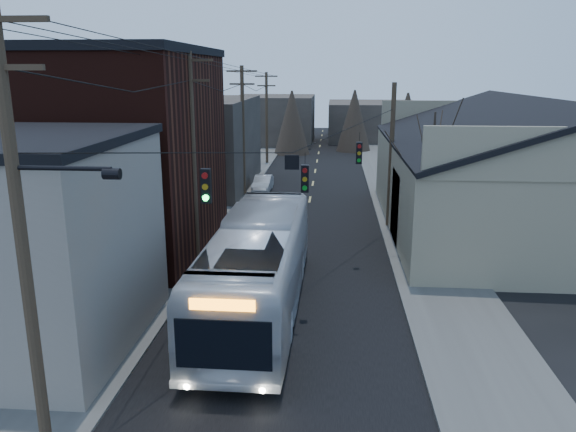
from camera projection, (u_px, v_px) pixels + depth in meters
The scene contains 13 objects.
road_surface at pixel (309, 206), 39.02m from camera, with size 9.00×110.00×0.02m, color black.
sidewalk_left at pixel (217, 203), 39.51m from camera, with size 4.00×110.00×0.12m, color #474744.
sidewalk_right at pixel (403, 207), 38.51m from camera, with size 4.00×110.00×0.12m, color #474744.
building_clapboard at pixel (11, 246), 18.57m from camera, with size 8.00×8.00×7.00m, color gray.
building_brick at pixel (107, 153), 28.89m from camera, with size 10.00×12.00×10.00m, color black.
building_left_far at pixel (193, 144), 44.66m from camera, with size 9.00×14.00×7.00m, color #352F2B.
warehouse at pixel (529, 185), 32.52m from camera, with size 16.16×20.60×7.73m.
building_far_left at pixel (274, 120), 72.50m from camera, with size 10.00×12.00×6.00m, color #352F2B.
building_far_right at pixel (373, 121), 76.45m from camera, with size 12.00×14.00×5.00m, color #352F2B.
bare_tree at pixel (431, 185), 27.97m from camera, with size 0.40×0.40×7.20m, color black.
utility_lines at pixel (251, 145), 32.37m from camera, with size 11.24×45.28×10.50m.
bus at pixel (258, 266), 21.57m from camera, with size 3.10×13.26×3.69m, color silver.
parked_car at pixel (263, 184), 43.64m from camera, with size 1.30×3.72×1.22m, color #A6AAAE.
Camera 1 is at (1.57, -7.94, 9.14)m, focal length 35.00 mm.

